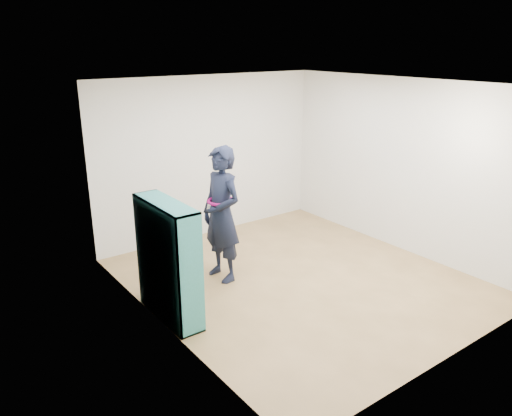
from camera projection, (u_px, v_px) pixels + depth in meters
floor at (299, 279)px, 6.80m from camera, size 4.50×4.50×0.00m
ceiling at (305, 84)px, 5.97m from camera, size 4.50×4.50×0.00m
wall_left at (159, 219)px, 5.26m from camera, size 0.02×4.50×2.60m
wall_right at (401, 166)px, 7.52m from camera, size 0.02×4.50×2.60m
wall_back at (210, 157)px, 8.10m from camera, size 4.00×0.02×2.60m
wall_front at (461, 242)px, 4.67m from camera, size 4.00×0.02×2.60m
bookshelf at (167, 263)px, 5.67m from camera, size 0.31×1.06×1.41m
person at (222, 214)px, 6.58m from camera, size 0.49×0.70×1.83m
smartphone at (209, 207)px, 6.50m from camera, size 0.02×0.10×0.13m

